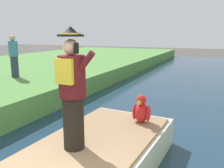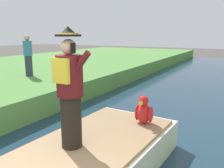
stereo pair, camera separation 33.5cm
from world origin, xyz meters
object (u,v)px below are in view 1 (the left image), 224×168
parrot_plush (141,111)px  person_bystander (14,56)px  boat (84,167)px  person_pirate (72,90)px

parrot_plush → person_bystander: 6.33m
boat → person_bystander: bearing=144.4°
boat → parrot_plush: bearing=72.7°
boat → person_bystander: person_bystander is taller
boat → parrot_plush: 1.63m
boat → person_bystander: 6.72m
person_pirate → person_bystander: person_pirate is taller
person_pirate → parrot_plush: (0.61, 1.49, -0.68)m
boat → person_pirate: bearing=-171.6°
boat → person_pirate: 1.24m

